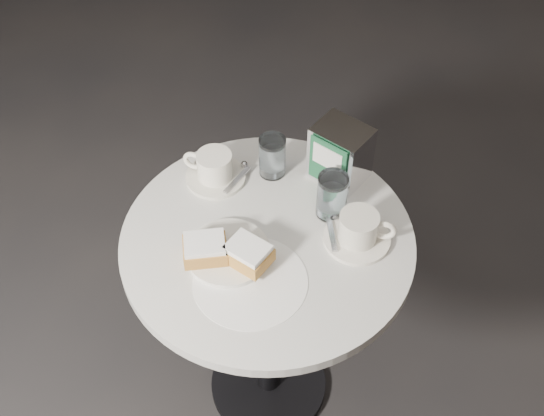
{
  "coord_description": "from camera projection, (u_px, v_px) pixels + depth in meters",
  "views": [
    {
      "loc": [
        0.57,
        -0.85,
        1.99
      ],
      "look_at": [
        0.0,
        0.02,
        0.83
      ],
      "focal_mm": 45.0,
      "sensor_mm": 36.0,
      "label": 1
    }
  ],
  "objects": [
    {
      "name": "cafe_table",
      "position": [
        268.0,
        286.0,
        1.76
      ],
      "size": [
        0.7,
        0.7,
        0.74
      ],
      "color": "black",
      "rests_on": "ground"
    },
    {
      "name": "sugar_spill",
      "position": [
        250.0,
        281.0,
        1.53
      ],
      "size": [
        0.31,
        0.31,
        0.0
      ],
      "primitive_type": "cylinder",
      "rotation": [
        0.0,
        0.0,
        -0.22
      ],
      "color": "white",
      "rests_on": "cafe_table"
    },
    {
      "name": "napkin_dispenser",
      "position": [
        340.0,
        153.0,
        1.69
      ],
      "size": [
        0.14,
        0.12,
        0.16
      ],
      "rotation": [
        0.0,
        0.0,
        -0.09
      ],
      "color": "silver",
      "rests_on": "cafe_table"
    },
    {
      "name": "beignet_plate",
      "position": [
        227.0,
        252.0,
        1.55
      ],
      "size": [
        0.26,
        0.26,
        0.07
      ],
      "rotation": [
        0.0,
        0.0,
        0.4
      ],
      "color": "silver",
      "rests_on": "cafe_table"
    },
    {
      "name": "coffee_cup_left",
      "position": [
        214.0,
        168.0,
        1.72
      ],
      "size": [
        0.19,
        0.19,
        0.08
      ],
      "rotation": [
        0.0,
        0.0,
        0.27
      ],
      "color": "beige",
      "rests_on": "cafe_table"
    },
    {
      "name": "water_glass_left",
      "position": [
        272.0,
        157.0,
        1.72
      ],
      "size": [
        0.08,
        0.08,
        0.11
      ],
      "rotation": [
        0.0,
        0.0,
        -0.18
      ],
      "color": "white",
      "rests_on": "cafe_table"
    },
    {
      "name": "water_glass_right",
      "position": [
        332.0,
        196.0,
        1.62
      ],
      "size": [
        0.09,
        0.09,
        0.12
      ],
      "rotation": [
        0.0,
        0.0,
        -0.37
      ],
      "color": "white",
      "rests_on": "cafe_table"
    },
    {
      "name": "ground",
      "position": [
        269.0,
        385.0,
        2.17
      ],
      "size": [
        7.0,
        7.0,
        0.0
      ],
      "primitive_type": "plane",
      "color": "black",
      "rests_on": "ground"
    },
    {
      "name": "coffee_cup_right",
      "position": [
        359.0,
        230.0,
        1.58
      ],
      "size": [
        0.21,
        0.21,
        0.08
      ],
      "rotation": [
        0.0,
        0.0,
        0.41
      ],
      "color": "silver",
      "rests_on": "cafe_table"
    }
  ]
}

